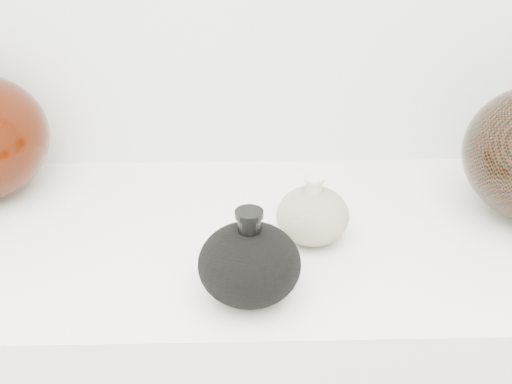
{
  "coord_description": "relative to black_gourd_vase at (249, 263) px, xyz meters",
  "views": [
    {
      "loc": [
        -0.05,
        0.02,
        1.5
      ],
      "look_at": [
        -0.03,
        0.92,
        0.99
      ],
      "focal_mm": 50.0,
      "sensor_mm": 36.0,
      "label": 1
    }
  ],
  "objects": [
    {
      "name": "cream_gourd_vase",
      "position": [
        0.1,
        0.14,
        -0.01
      ],
      "size": [
        0.14,
        0.14,
        0.11
      ],
      "color": "#C4AB96",
      "rests_on": "display_counter"
    },
    {
      "name": "black_gourd_vase",
      "position": [
        0.0,
        0.0,
        0.0
      ],
      "size": [
        0.15,
        0.15,
        0.14
      ],
      "color": "black",
      "rests_on": "display_counter"
    },
    {
      "name": "room",
      "position": [
        0.04,
        -0.52,
        0.35
      ],
      "size": [
        3.04,
        2.42,
        2.64
      ],
      "color": "#5D5D5D",
      "rests_on": "ground"
    }
  ]
}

